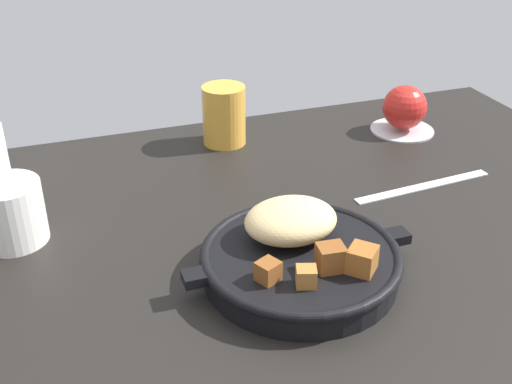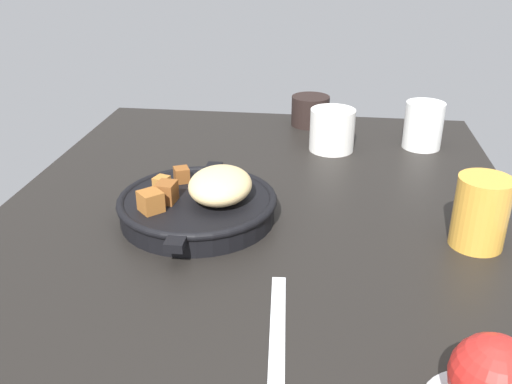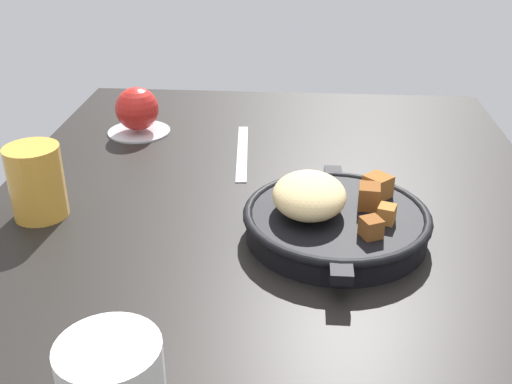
{
  "view_description": "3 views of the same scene",
  "coord_description": "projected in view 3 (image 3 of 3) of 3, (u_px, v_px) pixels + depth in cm",
  "views": [
    {
      "loc": [
        -26.77,
        -62.35,
        43.7
      ],
      "look_at": [
        -5.1,
        -0.53,
        7.35
      ],
      "focal_mm": 44.95,
      "sensor_mm": 36.0,
      "label": 1
    },
    {
      "loc": [
        68.02,
        9.2,
        38.08
      ],
      "look_at": [
        -3.81,
        -0.14,
        4.1
      ],
      "focal_mm": 39.82,
      "sensor_mm": 36.0,
      "label": 2
    },
    {
      "loc": [
        -67.79,
        -3.49,
        39.0
      ],
      "look_at": [
        -3.7,
        1.29,
        6.29
      ],
      "focal_mm": 43.2,
      "sensor_mm": 36.0,
      "label": 3
    }
  ],
  "objects": [
    {
      "name": "red_apple",
      "position": [
        137.0,
        109.0,
        1.04
      ],
      "size": [
        7.35,
        7.35,
        7.35
      ],
      "primitive_type": "sphere",
      "color": "red",
      "rests_on": "saucer_plate"
    },
    {
      "name": "juice_glass_amber",
      "position": [
        35.0,
        183.0,
        0.78
      ],
      "size": [
        6.93,
        6.93,
        9.55
      ],
      "primitive_type": "cylinder",
      "color": "gold",
      "rests_on": "ground_plane"
    },
    {
      "name": "butter_knife",
      "position": [
        242.0,
        152.0,
        0.98
      ],
      "size": [
        22.18,
        3.3,
        0.36
      ],
      "primitive_type": "cube",
      "rotation": [
        0.0,
        0.0,
        0.08
      ],
      "color": "silver",
      "rests_on": "ground_plane"
    },
    {
      "name": "cast_iron_skillet",
      "position": [
        333.0,
        217.0,
        0.74
      ],
      "size": [
        26.96,
        22.66,
        7.69
      ],
      "color": "black",
      "rests_on": "ground_plane"
    },
    {
      "name": "ground_plane",
      "position": [
        268.0,
        231.0,
        0.79
      ],
      "size": [
        108.21,
        77.38,
        2.4
      ],
      "primitive_type": "cube",
      "color": "black"
    },
    {
      "name": "saucer_plate",
      "position": [
        139.0,
        131.0,
        1.06
      ],
      "size": [
        10.69,
        10.69,
        0.6
      ],
      "primitive_type": "cylinder",
      "color": "#B7BABF",
      "rests_on": "ground_plane"
    }
  ]
}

